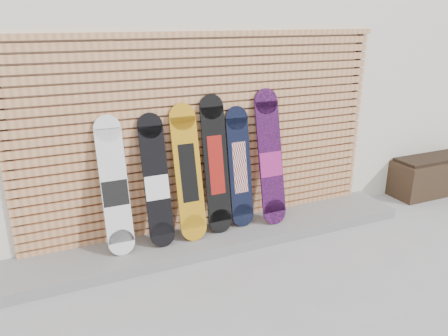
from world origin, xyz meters
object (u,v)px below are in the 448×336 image
Objects in this scene: snowboard_0 at (115,187)px; snowboard_2 at (188,173)px; snowboard_1 at (156,182)px; snowboard_4 at (240,167)px; snowboard_3 at (216,165)px; snowboard_5 at (270,158)px; planter_box at (430,175)px.

snowboard_2 is (0.78, -0.00, 0.04)m from snowboard_0.
snowboard_2 is at bearing -0.26° from snowboard_0.
snowboard_1 is 0.95× the size of snowboard_2.
snowboard_1 is 1.01× the size of snowboard_4.
snowboard_1 is 0.91× the size of snowboard_3.
snowboard_3 is 0.99× the size of snowboard_5.
snowboard_2 is 0.34m from snowboard_3.
snowboard_5 is (-2.68, -0.03, 0.61)m from planter_box.
snowboard_1 is at bearing -177.28° from snowboard_4.
snowboard_2 reaches higher than snowboard_1.
snowboard_4 is 0.89× the size of snowboard_5.
snowboard_1 is at bearing 179.92° from snowboard_2.
snowboard_5 reaches higher than snowboard_4.
planter_box is 0.86× the size of snowboard_0.
planter_box is 4.08m from snowboard_1.
snowboard_1 is at bearing -179.68° from planter_box.
snowboard_3 is at bearing 1.25° from snowboard_0.
snowboard_3 is (0.69, 0.03, 0.08)m from snowboard_1.
snowboard_3 is 0.67m from snowboard_5.
snowboard_4 is at bearing 179.53° from planter_box.
snowboard_5 is (0.37, -0.05, 0.08)m from snowboard_4.
snowboard_2 is at bearing 179.69° from snowboard_5.
snowboard_0 is 0.91× the size of snowboard_5.
planter_box is 3.41m from snowboard_3.
snowboard_1 is at bearing 179.75° from snowboard_5.
planter_box is at bearing -0.47° from snowboard_4.
snowboard_3 is (-3.35, 0.01, 0.62)m from planter_box.
snowboard_3 is 0.31m from snowboard_4.
planter_box is at bearing -0.09° from snowboard_3.
snowboard_4 reaches higher than planter_box.
snowboard_0 reaches higher than snowboard_1.
planter_box is 0.88× the size of snowboard_4.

